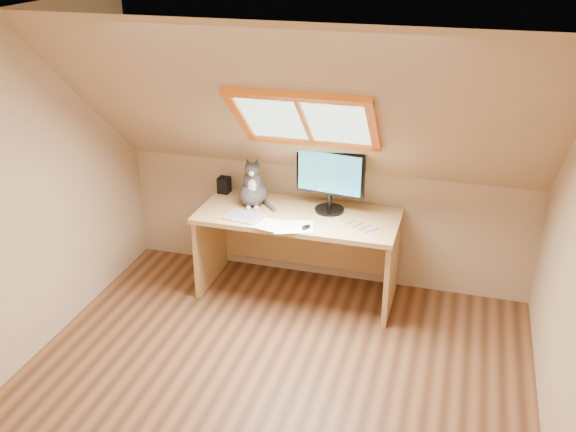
% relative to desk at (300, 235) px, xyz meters
% --- Properties ---
extents(ground, '(3.50, 3.50, 0.00)m').
position_rel_desk_xyz_m(ground, '(0.14, -1.45, -0.51)').
color(ground, brown).
rests_on(ground, ground).
extents(room_shell, '(3.52, 3.52, 2.41)m').
position_rel_desk_xyz_m(room_shell, '(0.14, -1.54, 0.92)').
color(room_shell, tan).
rests_on(room_shell, ground).
extents(desk, '(1.62, 0.71, 0.74)m').
position_rel_desk_xyz_m(desk, '(0.00, 0.00, 0.00)').
color(desk, tan).
rests_on(desk, ground).
extents(monitor, '(0.56, 0.24, 0.52)m').
position_rel_desk_xyz_m(monitor, '(0.23, 0.05, 0.52)').
color(monitor, black).
rests_on(monitor, desk).
extents(cat, '(0.29, 0.33, 0.42)m').
position_rel_desk_xyz_m(cat, '(-0.40, 0.00, 0.38)').
color(cat, '#4A4442').
rests_on(cat, desk).
extents(desk_speaker, '(0.10, 0.10, 0.14)m').
position_rel_desk_xyz_m(desk_speaker, '(-0.73, 0.18, 0.30)').
color(desk_speaker, black).
rests_on(desk_speaker, desk).
extents(graphics_tablet, '(0.33, 0.26, 0.01)m').
position_rel_desk_xyz_m(graphics_tablet, '(-0.39, -0.26, 0.23)').
color(graphics_tablet, '#B2B2B7').
rests_on(graphics_tablet, desk).
extents(mouse, '(0.08, 0.10, 0.03)m').
position_rel_desk_xyz_m(mouse, '(0.13, -0.32, 0.24)').
color(mouse, black).
rests_on(mouse, desk).
extents(papers, '(0.35, 0.30, 0.01)m').
position_rel_desk_xyz_m(papers, '(-0.06, -0.33, 0.23)').
color(papers, white).
rests_on(papers, desk).
extents(cables, '(0.51, 0.26, 0.01)m').
position_rel_desk_xyz_m(cables, '(0.44, -0.19, 0.23)').
color(cables, silver).
rests_on(cables, desk).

